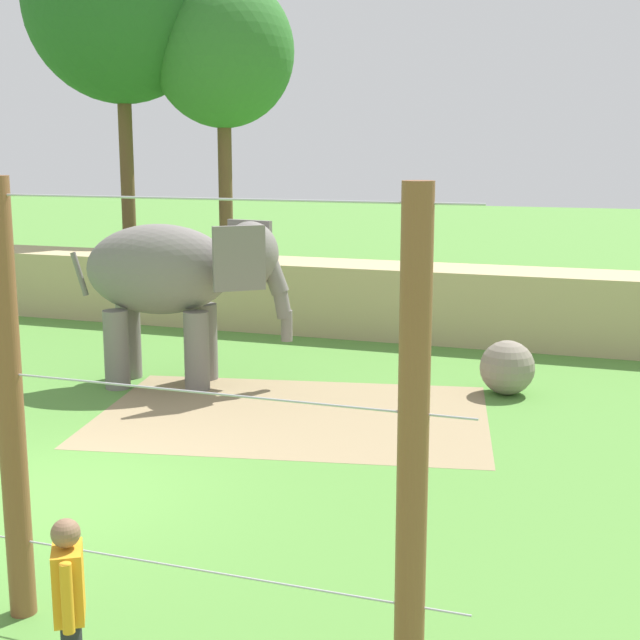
# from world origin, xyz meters

# --- Properties ---
(ground_plane) EXTENTS (120.00, 120.00, 0.00)m
(ground_plane) POSITION_xyz_m (0.00, 0.00, 0.00)
(ground_plane) COLOR #518938
(dirt_patch) EXTENTS (7.14, 5.55, 0.01)m
(dirt_patch) POSITION_xyz_m (1.77, 4.30, 0.00)
(dirt_patch) COLOR #937F5B
(dirt_patch) RESTS_ON ground
(embankment_wall) EXTENTS (36.00, 1.80, 1.66)m
(embankment_wall) POSITION_xyz_m (0.00, 11.15, 0.83)
(embankment_wall) COLOR tan
(embankment_wall) RESTS_ON ground
(elephant) EXTENTS (4.04, 2.20, 3.06)m
(elephant) POSITION_xyz_m (-0.97, 5.50, 2.03)
(elephant) COLOR slate
(elephant) RESTS_ON ground
(enrichment_ball) EXTENTS (0.98, 0.98, 0.98)m
(enrichment_ball) POSITION_xyz_m (4.96, 6.77, 0.49)
(enrichment_ball) COLOR gray
(enrichment_ball) RESTS_ON ground
(zookeeper) EXTENTS (0.42, 0.53, 1.67)m
(zookeeper) POSITION_xyz_m (3.06, -3.83, 0.93)
(zookeeper) COLOR #232328
(zookeeper) RESTS_ON ground
(tree_far_left) EXTENTS (4.43, 4.43, 9.62)m
(tree_far_left) POSITION_xyz_m (-5.35, 17.07, 7.24)
(tree_far_left) COLOR brown
(tree_far_left) RESTS_ON ground
(tree_left_of_centre) EXTENTS (5.97, 5.97, 11.99)m
(tree_left_of_centre) POSITION_xyz_m (-8.43, 16.30, 8.82)
(tree_left_of_centre) COLOR brown
(tree_left_of_centre) RESTS_ON ground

